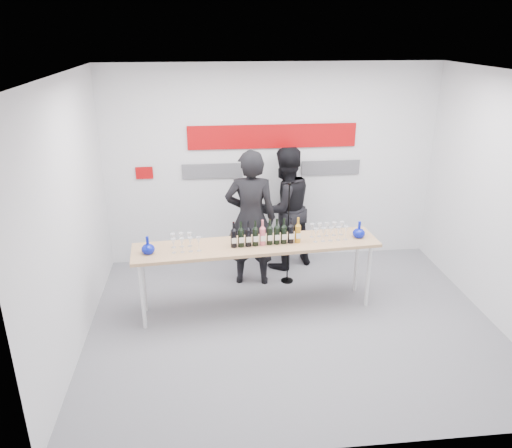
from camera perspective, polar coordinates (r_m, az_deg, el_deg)
The scene contains 12 objects.
ground at distance 6.37m, azimuth 4.19°, elevation -11.26°, with size 5.00×5.00×0.00m, color slate.
back_wall at distance 7.58m, azimuth 1.84°, elevation 6.69°, with size 5.00×0.04×3.00m, color silver.
signage at distance 7.47m, azimuth 1.47°, elevation 8.90°, with size 3.38×0.02×0.79m.
tasting_table at distance 6.27m, azimuth 0.10°, elevation -2.85°, with size 3.12×0.86×0.92m.
wine_bottles at distance 6.15m, azimuth 1.16°, elevation -0.96°, with size 0.89×0.14×0.33m.
decanter_left at distance 6.08m, azimuth -12.27°, elevation -2.35°, with size 0.16×0.16×0.21m, color #08149C, non-canonical shape.
decanter_right at distance 6.53m, azimuth 11.70°, elevation -0.60°, with size 0.16×0.16×0.21m, color #08149C, non-canonical shape.
glasses_left at distance 6.10m, azimuth -8.21°, elevation -2.13°, with size 0.38×0.24×0.18m.
glasses_right at distance 6.43m, azimuth 8.32°, elevation -0.87°, with size 0.48×0.26×0.18m.
presenter_left at distance 6.91m, azimuth -0.61°, elevation 0.63°, with size 0.71×0.47×1.95m, color black.
presenter_right at distance 7.44m, azimuth 3.27°, elevation 1.78°, with size 0.90×0.70×1.86m, color black.
mic_stand at distance 7.12m, azimuth 3.65°, elevation -3.27°, with size 0.18×0.18×1.51m.
Camera 1 is at (-1.02, -5.25, 3.45)m, focal length 35.00 mm.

